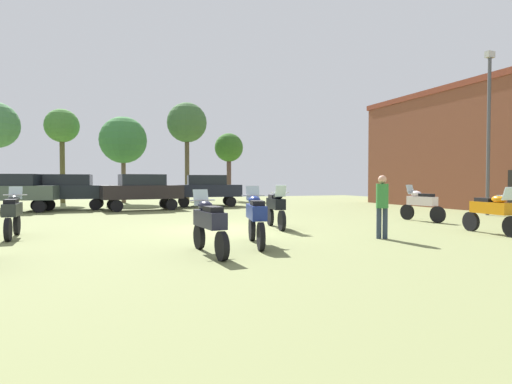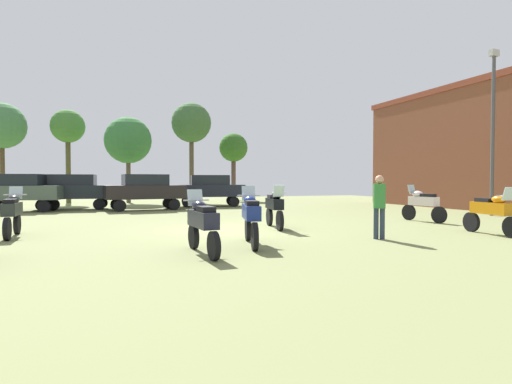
{
  "view_description": "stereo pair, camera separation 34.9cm",
  "coord_description": "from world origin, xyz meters",
  "px_view_note": "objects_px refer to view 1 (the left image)",
  "views": [
    {
      "loc": [
        -4.14,
        -13.21,
        1.68
      ],
      "look_at": [
        1.83,
        2.04,
        1.22
      ],
      "focal_mm": 28.57,
      "sensor_mm": 36.0,
      "label": 1
    },
    {
      "loc": [
        -3.81,
        -13.33,
        1.68
      ],
      "look_at": [
        1.83,
        2.04,
        1.22
      ],
      "focal_mm": 28.57,
      "sensor_mm": 36.0,
      "label": 2
    }
  ],
  "objects_px": {
    "motorcycle_1": "(421,203)",
    "motorcycle_6": "(276,207)",
    "tree_6": "(229,149)",
    "person_1": "(382,202)",
    "car_4": "(207,188)",
    "tree_5": "(187,123)",
    "brick_building": "(503,147)",
    "car_2": "(14,190)",
    "motorcycle_5": "(491,211)",
    "tree_7": "(62,127)",
    "car_1": "(142,189)",
    "car_3": "(69,189)",
    "tree_1": "(123,140)",
    "motorcycle_3": "(209,223)",
    "motorcycle_9": "(256,216)",
    "motorcycle_7": "(13,213)",
    "lamp_post": "(489,125)"
  },
  "relations": [
    {
      "from": "motorcycle_6",
      "to": "car_2",
      "type": "distance_m",
      "value": 15.24
    },
    {
      "from": "motorcycle_3",
      "to": "lamp_post",
      "type": "distance_m",
      "value": 16.36
    },
    {
      "from": "motorcycle_1",
      "to": "tree_1",
      "type": "height_order",
      "value": "tree_1"
    },
    {
      "from": "car_4",
      "to": "tree_5",
      "type": "relative_size",
      "value": 0.58
    },
    {
      "from": "lamp_post",
      "to": "motorcycle_9",
      "type": "bearing_deg",
      "value": -162.13
    },
    {
      "from": "motorcycle_3",
      "to": "tree_7",
      "type": "xyz_separation_m",
      "value": [
        -4.68,
        24.15,
        4.83
      ]
    },
    {
      "from": "motorcycle_5",
      "to": "tree_7",
      "type": "relative_size",
      "value": 0.32
    },
    {
      "from": "brick_building",
      "to": "car_3",
      "type": "xyz_separation_m",
      "value": [
        -23.61,
        8.32,
        -2.47
      ]
    },
    {
      "from": "motorcycle_6",
      "to": "car_4",
      "type": "height_order",
      "value": "car_4"
    },
    {
      "from": "lamp_post",
      "to": "motorcycle_3",
      "type": "bearing_deg",
      "value": -160.95
    },
    {
      "from": "motorcycle_6",
      "to": "car_1",
      "type": "relative_size",
      "value": 0.51
    },
    {
      "from": "person_1",
      "to": "lamp_post",
      "type": "bearing_deg",
      "value": 55.61
    },
    {
      "from": "person_1",
      "to": "tree_1",
      "type": "distance_m",
      "value": 23.27
    },
    {
      "from": "motorcycle_1",
      "to": "motorcycle_9",
      "type": "relative_size",
      "value": 0.93
    },
    {
      "from": "person_1",
      "to": "tree_1",
      "type": "bearing_deg",
      "value": 134.84
    },
    {
      "from": "motorcycle_5",
      "to": "car_3",
      "type": "height_order",
      "value": "car_3"
    },
    {
      "from": "brick_building",
      "to": "motorcycle_6",
      "type": "distance_m",
      "value": 17.1
    },
    {
      "from": "motorcycle_9",
      "to": "tree_5",
      "type": "xyz_separation_m",
      "value": [
        2.83,
        22.05,
        5.38
      ]
    },
    {
      "from": "tree_1",
      "to": "tree_5",
      "type": "relative_size",
      "value": 0.82
    },
    {
      "from": "motorcycle_6",
      "to": "car_2",
      "type": "height_order",
      "value": "car_2"
    },
    {
      "from": "motorcycle_5",
      "to": "car_1",
      "type": "relative_size",
      "value": 0.5
    },
    {
      "from": "motorcycle_1",
      "to": "person_1",
      "type": "distance_m",
      "value": 5.91
    },
    {
      "from": "tree_5",
      "to": "tree_7",
      "type": "bearing_deg",
      "value": 171.84
    },
    {
      "from": "motorcycle_1",
      "to": "motorcycle_6",
      "type": "relative_size",
      "value": 0.93
    },
    {
      "from": "brick_building",
      "to": "car_3",
      "type": "distance_m",
      "value": 25.16
    },
    {
      "from": "motorcycle_9",
      "to": "tree_6",
      "type": "xyz_separation_m",
      "value": [
        6.64,
        23.24,
        3.61
      ]
    },
    {
      "from": "motorcycle_5",
      "to": "tree_6",
      "type": "bearing_deg",
      "value": -81.22
    },
    {
      "from": "motorcycle_1",
      "to": "car_1",
      "type": "distance_m",
      "value": 14.46
    },
    {
      "from": "tree_5",
      "to": "tree_6",
      "type": "height_order",
      "value": "tree_5"
    },
    {
      "from": "motorcycle_7",
      "to": "motorcycle_1",
      "type": "bearing_deg",
      "value": -3.11
    },
    {
      "from": "car_1",
      "to": "motorcycle_1",
      "type": "bearing_deg",
      "value": -142.07
    },
    {
      "from": "motorcycle_3",
      "to": "motorcycle_6",
      "type": "distance_m",
      "value": 5.28
    },
    {
      "from": "car_1",
      "to": "tree_5",
      "type": "distance_m",
      "value": 10.56
    },
    {
      "from": "motorcycle_1",
      "to": "motorcycle_7",
      "type": "distance_m",
      "value": 14.6
    },
    {
      "from": "motorcycle_5",
      "to": "tree_1",
      "type": "bearing_deg",
      "value": -60.74
    },
    {
      "from": "car_4",
      "to": "tree_5",
      "type": "height_order",
      "value": "tree_5"
    },
    {
      "from": "motorcycle_6",
      "to": "car_1",
      "type": "bearing_deg",
      "value": -62.16
    },
    {
      "from": "brick_building",
      "to": "car_2",
      "type": "relative_size",
      "value": 3.87
    },
    {
      "from": "motorcycle_3",
      "to": "car_1",
      "type": "height_order",
      "value": "car_1"
    },
    {
      "from": "car_3",
      "to": "tree_6",
      "type": "relative_size",
      "value": 0.79
    },
    {
      "from": "car_4",
      "to": "tree_6",
      "type": "relative_size",
      "value": 0.8
    },
    {
      "from": "motorcycle_6",
      "to": "tree_6",
      "type": "bearing_deg",
      "value": -93.23
    },
    {
      "from": "brick_building",
      "to": "person_1",
      "type": "relative_size",
      "value": 9.77
    },
    {
      "from": "tree_5",
      "to": "motorcycle_1",
      "type": "bearing_deg",
      "value": -73.12
    },
    {
      "from": "motorcycle_9",
      "to": "tree_5",
      "type": "relative_size",
      "value": 0.29
    },
    {
      "from": "car_1",
      "to": "tree_6",
      "type": "relative_size",
      "value": 0.79
    },
    {
      "from": "tree_6",
      "to": "person_1",
      "type": "bearing_deg",
      "value": -96.98
    },
    {
      "from": "car_4",
      "to": "tree_6",
      "type": "xyz_separation_m",
      "value": [
        3.91,
        7.64,
        3.18
      ]
    },
    {
      "from": "person_1",
      "to": "lamp_post",
      "type": "xyz_separation_m",
      "value": [
        9.88,
        4.63,
        3.23
      ]
    },
    {
      "from": "car_1",
      "to": "car_3",
      "type": "relative_size",
      "value": 1.0
    }
  ]
}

